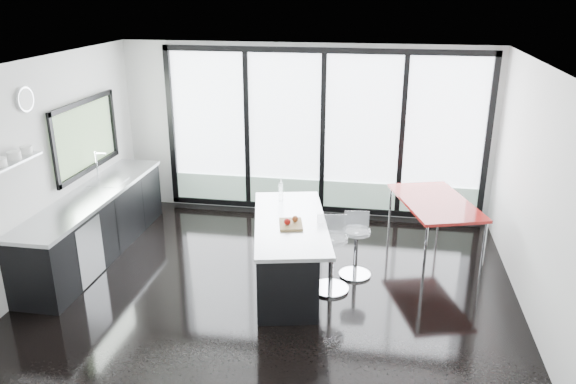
% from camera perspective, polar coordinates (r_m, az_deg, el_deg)
% --- Properties ---
extents(floor, '(6.00, 5.00, 0.00)m').
position_cam_1_polar(floor, '(7.37, -1.18, -9.18)').
color(floor, black).
rests_on(floor, ground).
extents(ceiling, '(6.00, 5.00, 0.00)m').
position_cam_1_polar(ceiling, '(6.47, -1.36, 12.97)').
color(ceiling, white).
rests_on(ceiling, wall_back).
extents(wall_back, '(6.00, 0.09, 2.80)m').
position_cam_1_polar(wall_back, '(9.13, 3.37, 5.28)').
color(wall_back, silver).
rests_on(wall_back, ground).
extents(wall_front, '(6.00, 0.00, 2.80)m').
position_cam_1_polar(wall_front, '(4.57, -7.27, -8.95)').
color(wall_front, silver).
rests_on(wall_front, ground).
extents(wall_left, '(0.26, 5.00, 2.80)m').
position_cam_1_polar(wall_left, '(8.07, -22.15, 3.95)').
color(wall_left, silver).
rests_on(wall_left, ground).
extents(wall_right, '(0.00, 5.00, 2.80)m').
position_cam_1_polar(wall_right, '(6.91, 23.98, -0.30)').
color(wall_right, silver).
rests_on(wall_right, ground).
extents(counter_cabinets, '(0.69, 3.24, 1.36)m').
position_cam_1_polar(counter_cabinets, '(8.37, -18.97, -3.08)').
color(counter_cabinets, black).
rests_on(counter_cabinets, floor).
extents(island, '(1.31, 2.24, 1.11)m').
position_cam_1_polar(island, '(7.19, -0.32, -6.02)').
color(island, black).
rests_on(island, floor).
extents(bar_stool_near, '(0.52, 0.52, 0.74)m').
position_cam_1_polar(bar_stool_near, '(7.05, 4.38, -7.24)').
color(bar_stool_near, silver).
rests_on(bar_stool_near, floor).
extents(bar_stool_far, '(0.45, 0.45, 0.67)m').
position_cam_1_polar(bar_stool_far, '(7.44, 6.89, -6.15)').
color(bar_stool_far, silver).
rests_on(bar_stool_far, floor).
extents(red_table, '(1.32, 1.75, 0.83)m').
position_cam_1_polar(red_table, '(8.15, 14.52, -3.60)').
color(red_table, maroon).
rests_on(red_table, floor).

